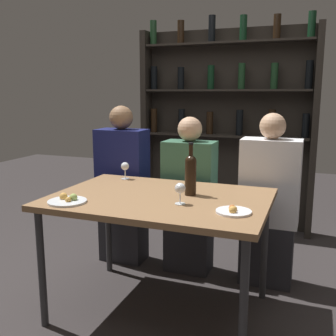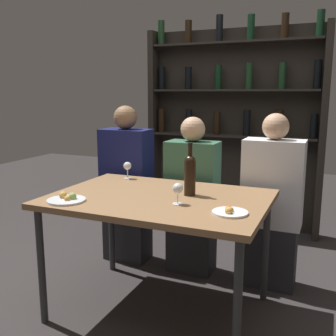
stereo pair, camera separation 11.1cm
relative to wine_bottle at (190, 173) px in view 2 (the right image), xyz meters
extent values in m
plane|color=#332D2D|center=(-0.16, -0.10, -0.90)|extent=(10.00, 10.00, 0.00)
cube|color=olive|center=(-0.16, -0.10, -0.16)|extent=(1.30, 0.91, 0.04)
cylinder|color=#2D2D30|center=(-0.75, -0.49, -0.54)|extent=(0.04, 0.04, 0.72)
cylinder|color=#2D2D30|center=(0.43, -0.49, -0.54)|extent=(0.04, 0.04, 0.72)
cylinder|color=#2D2D30|center=(-0.75, 0.30, -0.54)|extent=(0.04, 0.04, 0.72)
cylinder|color=#2D2D30|center=(0.43, 0.30, -0.54)|extent=(0.04, 0.04, 0.72)
cube|color=#28231E|center=(-0.16, 1.75, 0.10)|extent=(1.70, 0.02, 1.99)
cube|color=#28231E|center=(-1.01, 1.64, 0.10)|extent=(0.06, 0.18, 1.99)
cube|color=#28231E|center=(0.69, 1.64, 0.10)|extent=(0.06, 0.18, 1.99)
cube|color=#28231E|center=(-0.16, 1.64, 0.05)|extent=(1.62, 0.18, 0.02)
cylinder|color=black|center=(-0.92, 1.64, 0.19)|extent=(0.07, 0.07, 0.25)
cylinder|color=black|center=(-0.62, 1.65, 0.19)|extent=(0.07, 0.07, 0.25)
cylinder|color=black|center=(-0.31, 1.64, 0.18)|extent=(0.07, 0.07, 0.23)
cylinder|color=black|center=(-0.01, 1.64, 0.19)|extent=(0.07, 0.07, 0.25)
cylinder|color=black|center=(0.29, 1.64, 0.19)|extent=(0.07, 0.07, 0.26)
cylinder|color=black|center=(0.60, 1.65, 0.18)|extent=(0.07, 0.07, 0.23)
cube|color=#28231E|center=(-0.16, 1.64, 0.50)|extent=(1.62, 0.18, 0.02)
cylinder|color=black|center=(-0.92, 1.65, 0.63)|extent=(0.07, 0.07, 0.24)
cylinder|color=black|center=(-0.62, 1.63, 0.62)|extent=(0.07, 0.07, 0.22)
cylinder|color=black|center=(-0.31, 1.64, 0.63)|extent=(0.07, 0.07, 0.23)
cylinder|color=#19381E|center=(-0.01, 1.64, 0.63)|extent=(0.07, 0.07, 0.24)
cylinder|color=#19381E|center=(0.30, 1.65, 0.63)|extent=(0.07, 0.07, 0.24)
cylinder|color=black|center=(0.61, 1.65, 0.64)|extent=(0.07, 0.07, 0.25)
cube|color=#28231E|center=(-0.16, 1.64, 0.95)|extent=(1.62, 0.18, 0.02)
cylinder|color=#19381E|center=(-0.93, 1.65, 1.08)|extent=(0.07, 0.07, 0.24)
cylinder|color=black|center=(-0.63, 1.64, 1.07)|extent=(0.07, 0.07, 0.22)
cylinder|color=black|center=(-0.31, 1.64, 1.08)|extent=(0.07, 0.07, 0.25)
cylinder|color=black|center=(-0.01, 1.64, 1.07)|extent=(0.07, 0.07, 0.23)
cylinder|color=black|center=(0.30, 1.65, 1.07)|extent=(0.07, 0.07, 0.22)
cylinder|color=black|center=(0.60, 1.63, 1.07)|extent=(0.07, 0.07, 0.23)
cylinder|color=black|center=(0.00, 0.00, -0.03)|extent=(0.07, 0.07, 0.21)
sphere|color=black|center=(0.00, 0.00, 0.07)|extent=(0.07, 0.07, 0.07)
cylinder|color=black|center=(0.00, 0.00, 0.12)|extent=(0.03, 0.03, 0.10)
cylinder|color=black|center=(0.00, 0.00, 0.18)|extent=(0.03, 0.03, 0.01)
cylinder|color=silver|center=(-0.58, 0.26, -0.14)|extent=(0.06, 0.06, 0.00)
cylinder|color=silver|center=(-0.58, 0.26, -0.10)|extent=(0.01, 0.01, 0.08)
sphere|color=silver|center=(-0.58, 0.26, -0.04)|extent=(0.06, 0.06, 0.06)
cylinder|color=silver|center=(0.01, -0.21, -0.14)|extent=(0.06, 0.06, 0.00)
cylinder|color=silver|center=(0.01, -0.21, -0.10)|extent=(0.01, 0.01, 0.07)
sphere|color=silver|center=(0.01, -0.21, -0.05)|extent=(0.06, 0.06, 0.06)
cylinder|color=white|center=(0.32, -0.27, -0.13)|extent=(0.19, 0.19, 0.01)
sphere|color=#C67038|center=(0.31, -0.26, -0.12)|extent=(0.04, 0.04, 0.04)
sphere|color=gold|center=(0.32, -0.27, -0.12)|extent=(0.03, 0.03, 0.03)
sphere|color=gold|center=(0.32, -0.30, -0.11)|extent=(0.04, 0.04, 0.04)
cylinder|color=silver|center=(-0.61, -0.41, -0.13)|extent=(0.22, 0.22, 0.01)
sphere|color=gold|center=(-0.59, -0.43, -0.12)|extent=(0.03, 0.03, 0.03)
sphere|color=gold|center=(-0.65, -0.39, -0.11)|extent=(0.05, 0.05, 0.05)
sphere|color=#99B256|center=(-0.58, -0.39, -0.11)|extent=(0.05, 0.05, 0.05)
cube|color=#26262B|center=(-0.75, 0.54, -0.67)|extent=(0.36, 0.22, 0.45)
cube|color=navy|center=(-0.75, 0.54, -0.13)|extent=(0.40, 0.22, 0.64)
sphere|color=#8C6647|center=(-0.75, 0.54, 0.29)|extent=(0.19, 0.19, 0.19)
cube|color=#26262B|center=(-0.18, 0.54, -0.67)|extent=(0.35, 0.22, 0.45)
cube|color=#38664C|center=(-0.18, 0.54, -0.16)|extent=(0.39, 0.22, 0.57)
sphere|color=tan|center=(-0.18, 0.54, 0.21)|extent=(0.18, 0.18, 0.18)
cube|color=#26262B|center=(0.42, 0.54, -0.67)|extent=(0.37, 0.22, 0.45)
cube|color=white|center=(0.42, 0.54, -0.14)|extent=(0.41, 0.22, 0.61)
sphere|color=tan|center=(0.42, 0.54, 0.25)|extent=(0.18, 0.18, 0.18)
camera|label=1|loc=(0.70, -2.24, 0.48)|focal=42.00mm
camera|label=2|loc=(0.80, -2.19, 0.48)|focal=42.00mm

